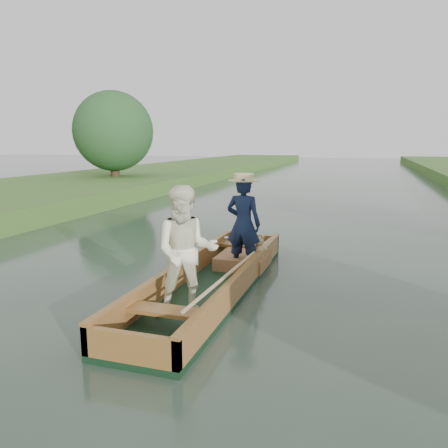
% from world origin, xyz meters
% --- Properties ---
extents(ground, '(120.00, 120.00, 0.00)m').
position_xyz_m(ground, '(0.00, 0.00, 0.00)').
color(ground, '#283D30').
rests_on(ground, ground).
extents(trees_far, '(22.12, 13.91, 4.70)m').
position_xyz_m(trees_far, '(-2.24, 8.84, 2.69)').
color(trees_far, '#47331E').
rests_on(trees_far, ground).
extents(punt, '(1.17, 5.00, 1.74)m').
position_xyz_m(punt, '(0.08, -0.15, 0.58)').
color(punt, black).
rests_on(punt, ground).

